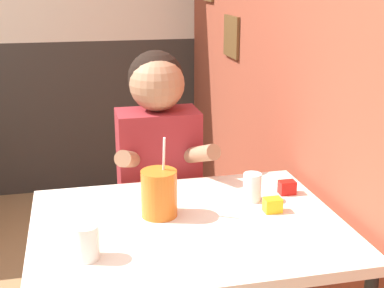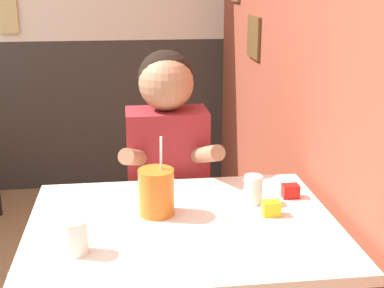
% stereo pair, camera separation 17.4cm
% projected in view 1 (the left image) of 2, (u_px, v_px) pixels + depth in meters
% --- Properties ---
extents(brick_wall_right, '(0.08, 4.55, 2.70)m').
position_uv_depth(brick_wall_right, '(258.00, 15.00, 2.64)').
color(brick_wall_right, brown).
rests_on(brick_wall_right, ground_plane).
extents(main_table, '(1.02, 0.79, 0.75)m').
position_uv_depth(main_table, '(188.00, 241.00, 1.78)').
color(main_table, beige).
rests_on(main_table, ground_plane).
extents(person_seated, '(0.42, 0.42, 1.25)m').
position_uv_depth(person_seated, '(159.00, 183.00, 2.30)').
color(person_seated, maroon).
rests_on(person_seated, ground_plane).
extents(cocktail_pitcher, '(0.12, 0.12, 0.28)m').
position_uv_depth(cocktail_pitcher, '(159.00, 193.00, 1.79)').
color(cocktail_pitcher, '#C6661E').
rests_on(cocktail_pitcher, main_table).
extents(glass_near_pitcher, '(0.07, 0.07, 0.10)m').
position_uv_depth(glass_near_pitcher, '(252.00, 187.00, 1.92)').
color(glass_near_pitcher, silver).
rests_on(glass_near_pitcher, main_table).
extents(glass_center, '(0.08, 0.08, 0.10)m').
position_uv_depth(glass_center, '(86.00, 242.00, 1.52)').
color(glass_center, silver).
rests_on(glass_center, main_table).
extents(condiment_ketchup, '(0.06, 0.04, 0.05)m').
position_uv_depth(condiment_ketchup, '(287.00, 187.00, 1.99)').
color(condiment_ketchup, '#B7140F').
rests_on(condiment_ketchup, main_table).
extents(condiment_mustard, '(0.06, 0.04, 0.05)m').
position_uv_depth(condiment_mustard, '(273.00, 205.00, 1.84)').
color(condiment_mustard, yellow).
rests_on(condiment_mustard, main_table).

